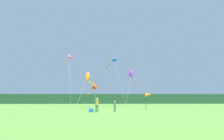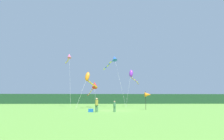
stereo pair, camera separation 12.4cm
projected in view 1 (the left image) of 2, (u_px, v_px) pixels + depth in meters
name	position (u px, v px, depth m)	size (l,w,h in m)	color
ground_plane	(114.00, 111.00, 24.83)	(120.00, 120.00, 0.00)	#5B9338
distant_treeline	(107.00, 99.00, 69.50)	(108.00, 3.56, 3.57)	#1E4228
person_adult	(97.00, 104.00, 21.86)	(0.36, 0.36, 1.66)	#3F724C
person_child	(115.00, 106.00, 22.14)	(0.29, 0.29, 1.31)	#3F724C
cooler_box	(91.00, 110.00, 21.83)	(0.58, 0.33, 0.40)	#1959B2
banner_flag_pole	(148.00, 95.00, 27.61)	(0.90, 0.70, 2.67)	black
kite_rainbow	(69.00, 57.00, 40.23)	(2.87, 7.27, 11.53)	#B2B2B2
kite_purple	(132.00, 75.00, 42.20)	(4.32, 8.29, 8.27)	#B2B2B2
kite_red	(94.00, 86.00, 36.53)	(2.59, 8.82, 5.19)	#B2B2B2
kite_blue	(113.00, 59.00, 40.97)	(4.35, 9.86, 11.15)	#B2B2B2
kite_orange	(88.00, 78.00, 31.97)	(3.05, 6.32, 6.29)	#B2B2B2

